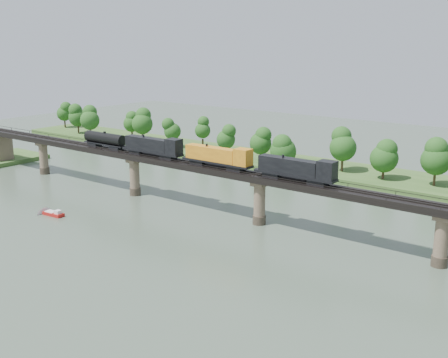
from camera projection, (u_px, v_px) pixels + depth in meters
The scene contains 7 objects.
ground at pixel (169, 265), 104.16m from camera, with size 400.00×400.00×0.00m, color #3A4A3C.
far_bank at pixel (360, 175), 169.56m from camera, with size 300.00×24.00×1.60m, color #325221.
bridge at pixel (259, 201), 125.97m from camera, with size 236.00×30.00×11.50m.
bridge_superstructure at pixel (260, 174), 124.42m from camera, with size 220.00×4.90×0.75m.
far_treeline at pixel (330, 148), 168.95m from camera, with size 289.06×17.54×13.60m.
freight_train at pixel (194, 153), 135.00m from camera, with size 76.96×3.00×5.30m.
motorboat at pixel (54, 213), 133.12m from camera, with size 5.69×2.44×1.55m.
Camera 1 is at (66.84, -71.09, 41.10)m, focal length 45.00 mm.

